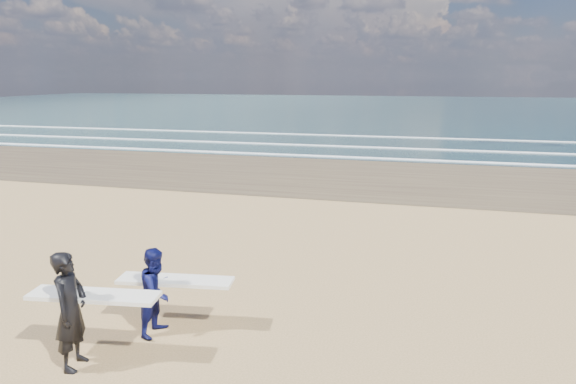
# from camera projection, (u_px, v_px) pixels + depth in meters

# --- Properties ---
(ocean) EXTENTS (220.00, 100.00, 0.02)m
(ocean) POSITION_uv_depth(u_px,v_px,m) (531.00, 111.00, 72.04)
(ocean) COLOR #193137
(ocean) RESTS_ON ground
(surfer_near) EXTENTS (2.25, 1.16, 2.00)m
(surfer_near) POSITION_uv_depth(u_px,v_px,m) (73.00, 309.00, 8.36)
(surfer_near) COLOR black
(surfer_near) RESTS_ON ground
(surfer_far) EXTENTS (2.25, 1.19, 1.66)m
(surfer_far) POSITION_uv_depth(u_px,v_px,m) (159.00, 290.00, 9.53)
(surfer_far) COLOR #0C0F45
(surfer_far) RESTS_ON ground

